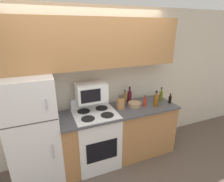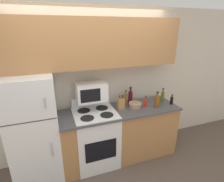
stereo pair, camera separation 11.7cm
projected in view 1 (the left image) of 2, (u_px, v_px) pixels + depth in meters
The scene contains 15 objects.
ground_plane at pixel (108, 172), 2.85m from camera, with size 12.00×12.00×0.00m, color brown.
wall_back at pixel (93, 86), 3.00m from camera, with size 8.00×0.05×2.55m.
lower_cabinets at pixel (119, 133), 3.07m from camera, with size 2.00×0.65×0.94m.
refrigerator at pixel (34, 131), 2.49m from camera, with size 0.67×0.67×1.64m.
upper_cabinets at pixel (95, 43), 2.58m from camera, with size 2.67×0.35×0.72m.
stove at pixel (96, 138), 2.90m from camera, with size 0.68×0.63×1.11m.
microwave at pixel (91, 92), 2.75m from camera, with size 0.47×0.33×0.29m.
knife_block at pixel (121, 103), 2.89m from camera, with size 0.11×0.08×0.25m.
bowl at pixel (135, 104), 3.01m from camera, with size 0.23×0.23×0.07m.
bottle_soy_sauce at pixel (170, 99), 3.13m from camera, with size 0.05×0.05×0.18m.
bottle_hot_sauce at pixel (145, 102), 2.99m from camera, with size 0.05×0.05×0.20m.
bottle_olive_oil at pixel (161, 96), 3.21m from camera, with size 0.06×0.06×0.26m.
bottle_whiskey at pixel (156, 100), 2.98m from camera, with size 0.08×0.08×0.28m.
bottle_vinegar at pixel (125, 98), 3.13m from camera, with size 0.06×0.06×0.24m.
bottle_wine_red at pixel (129, 96), 3.13m from camera, with size 0.08×0.08×0.30m.
Camera 1 is at (-0.78, -2.09, 2.21)m, focal length 28.00 mm.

